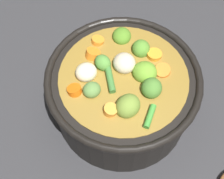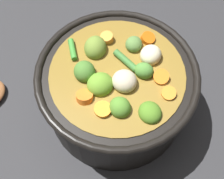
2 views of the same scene
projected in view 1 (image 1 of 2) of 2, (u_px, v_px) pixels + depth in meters
ground_plane at (121, 109)px, 0.62m from camera, size 1.10×1.10×0.00m
cooking_pot at (121, 92)px, 0.56m from camera, size 0.27×0.27×0.14m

